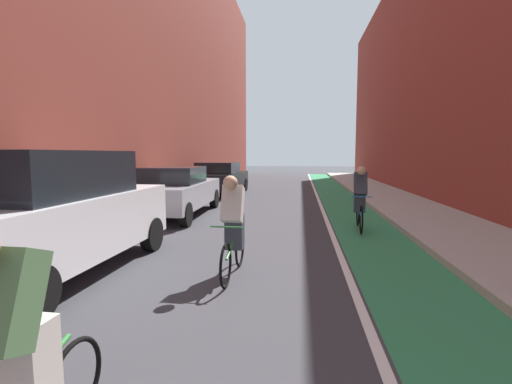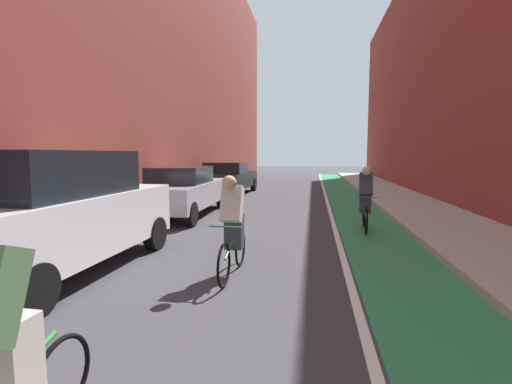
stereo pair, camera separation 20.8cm
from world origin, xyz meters
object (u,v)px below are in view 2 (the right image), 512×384
object	(u,v)px
cyclist_trailing	(366,198)
parked_sedan_black	(228,178)
cyclist_mid	(233,226)
parked_sedan_silver	(183,190)
parked_suv_white	(58,211)

from	to	relation	value
cyclist_trailing	parked_sedan_black	bearing A→B (deg)	124.79
parked_sedan_black	cyclist_mid	distance (m)	11.98
cyclist_mid	cyclist_trailing	bearing A→B (deg)	57.12
parked_sedan_silver	cyclist_mid	world-z (taller)	cyclist_mid
parked_sedan_silver	parked_sedan_black	distance (m)	6.19
parked_sedan_black	cyclist_trailing	xyz separation A→B (m)	(5.35, -7.70, 0.02)
parked_sedan_black	cyclist_trailing	world-z (taller)	cyclist_trailing
parked_sedan_silver	cyclist_trailing	xyz separation A→B (m)	(5.35, -1.51, 0.03)
parked_sedan_black	parked_suv_white	bearing A→B (deg)	-90.00
parked_sedan_black	cyclist_mid	world-z (taller)	cyclist_mid
parked_sedan_silver	cyclist_mid	bearing A→B (deg)	-62.82
parked_suv_white	cyclist_trailing	distance (m)	6.83
parked_suv_white	cyclist_trailing	bearing A→B (deg)	38.34
parked_suv_white	parked_sedan_silver	distance (m)	5.75
parked_sedan_silver	cyclist_mid	xyz separation A→B (m)	(2.80, -5.46, 0.02)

